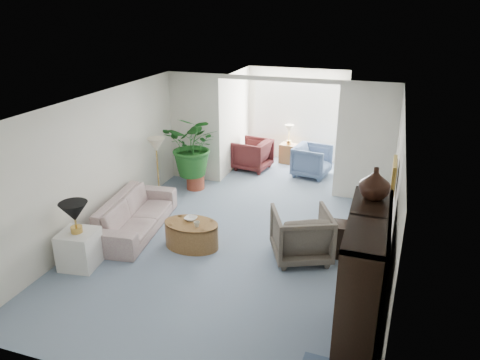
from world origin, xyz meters
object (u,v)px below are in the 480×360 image
(sofa, at_px, (135,214))
(plant_pot, at_px, (195,182))
(floor_lamp, at_px, (156,145))
(coffee_cup, at_px, (197,224))
(sunroom_chair_blue, at_px, (312,161))
(framed_picture, at_px, (394,178))
(side_table_dark, at_px, (346,240))
(sunroom_chair_maroon, at_px, (252,154))
(table_lamp, at_px, (74,212))
(entertainment_cabinet, at_px, (362,290))
(end_table, at_px, (80,249))
(sunroom_table, at_px, (288,153))
(coffee_bowl, at_px, (191,219))
(cabinet_urn, at_px, (375,183))
(coffee_table, at_px, (192,235))
(wingback_chair, at_px, (301,235))

(sofa, bearing_deg, plant_pot, -13.29)
(floor_lamp, bearing_deg, plant_pot, 64.98)
(coffee_cup, height_order, sunroom_chair_blue, sunroom_chair_blue)
(framed_picture, bearing_deg, side_table_dark, 131.98)
(sofa, height_order, sunroom_chair_maroon, sunroom_chair_maroon)
(table_lamp, bearing_deg, entertainment_cabinet, -8.23)
(end_table, distance_m, sunroom_chair_blue, 5.88)
(framed_picture, distance_m, coffee_cup, 3.22)
(sunroom_table, bearing_deg, coffee_bowl, -97.63)
(floor_lamp, relative_size, sunroom_table, 0.71)
(cabinet_urn, bearing_deg, sunroom_table, 110.95)
(sunroom_chair_maroon, bearing_deg, side_table_dark, 46.63)
(side_table_dark, distance_m, cabinet_urn, 2.53)
(cabinet_urn, bearing_deg, coffee_table, 156.68)
(table_lamp, xyz_separation_m, wingback_chair, (3.26, 1.37, -0.53))
(wingback_chair, bearing_deg, coffee_bowl, -19.46)
(coffee_bowl, height_order, wingback_chair, wingback_chair)
(coffee_bowl, bearing_deg, coffee_table, -63.43)
(coffee_table, relative_size, coffee_bowl, 4.46)
(framed_picture, distance_m, floor_lamp, 4.87)
(side_table_dark, relative_size, plant_pot, 1.42)
(coffee_table, bearing_deg, coffee_bowl, 116.57)
(coffee_cup, distance_m, plant_pot, 2.80)
(cabinet_urn, height_order, sunroom_chair_blue, cabinet_urn)
(coffee_bowl, relative_size, coffee_cup, 2.11)
(wingback_chair, distance_m, entertainment_cabinet, 2.32)
(coffee_table, xyz_separation_m, sunroom_chair_maroon, (-0.17, 4.07, 0.16))
(entertainment_cabinet, height_order, sunroom_chair_maroon, entertainment_cabinet)
(wingback_chair, xyz_separation_m, sunroom_chair_blue, (-0.51, 3.83, -0.04))
(coffee_table, relative_size, wingback_chair, 1.03)
(framed_picture, height_order, wingback_chair, framed_picture)
(table_lamp, bearing_deg, end_table, 0.00)
(wingback_chair, relative_size, side_table_dark, 1.62)
(sofa, xyz_separation_m, entertainment_cabinet, (4.13, -1.98, 0.60))
(coffee_table, distance_m, wingback_chair, 1.87)
(coffee_table, bearing_deg, entertainment_cabinet, -31.09)
(coffee_bowl, relative_size, sunroom_chair_maroon, 0.25)
(sofa, bearing_deg, coffee_cup, -110.76)
(framed_picture, distance_m, end_table, 4.88)
(wingback_chair, bearing_deg, floor_lamp, -45.16)
(sunroom_chair_blue, bearing_deg, framed_picture, -147.59)
(end_table, xyz_separation_m, floor_lamp, (-0.00, 2.65, 0.95))
(sofa, height_order, table_lamp, table_lamp)
(coffee_bowl, bearing_deg, cabinet_urn, -24.59)
(floor_lamp, height_order, entertainment_cabinet, entertainment_cabinet)
(table_lamp, height_order, coffee_table, table_lamp)
(sofa, xyz_separation_m, coffee_table, (1.22, -0.22, -0.10))
(sunroom_table, bearing_deg, framed_picture, -62.64)
(plant_pot, relative_size, sunroom_table, 0.79)
(coffee_bowl, bearing_deg, coffee_cup, -45.00)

